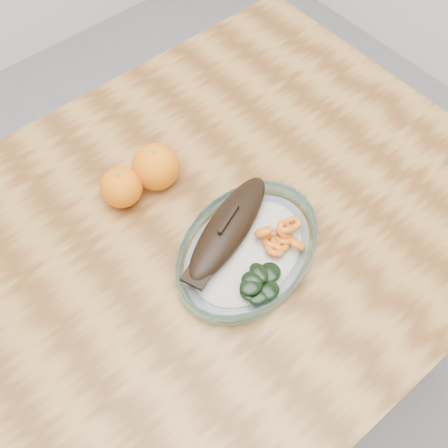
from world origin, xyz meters
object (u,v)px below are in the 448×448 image
object	(u,v)px
orange_right	(156,167)
dining_table	(176,279)
plated_meal	(247,248)
orange_left	(121,187)

from	to	relation	value
orange_right	dining_table	bearing A→B (deg)	-117.89
plated_meal	orange_left	size ratio (longest dim) A/B	8.45
plated_meal	orange_right	distance (m)	0.21
plated_meal	orange_right	bearing A→B (deg)	81.53
dining_table	orange_left	bearing A→B (deg)	90.04
plated_meal	orange_left	bearing A→B (deg)	98.10
dining_table	orange_left	xyz separation A→B (m)	(-0.00, 0.13, 0.13)
dining_table	orange_left	size ratio (longest dim) A/B	16.71
orange_right	plated_meal	bearing A→B (deg)	-83.72
plated_meal	orange_right	xyz separation A→B (m)	(-0.02, 0.21, 0.02)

